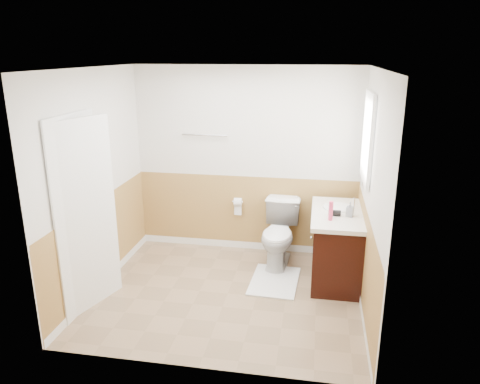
% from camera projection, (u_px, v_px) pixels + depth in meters
% --- Properties ---
extents(floor, '(3.00, 3.00, 0.00)m').
position_uv_depth(floor, '(228.00, 293.00, 5.22)').
color(floor, '#8C7051').
rests_on(floor, ground).
extents(ceiling, '(3.00, 3.00, 0.00)m').
position_uv_depth(ceiling, '(226.00, 68.00, 4.48)').
color(ceiling, white).
rests_on(ceiling, floor).
extents(wall_back, '(3.00, 0.00, 3.00)m').
position_uv_depth(wall_back, '(246.00, 162.00, 6.07)').
color(wall_back, silver).
rests_on(wall_back, floor).
extents(wall_front, '(3.00, 0.00, 3.00)m').
position_uv_depth(wall_front, '(194.00, 236.00, 3.62)').
color(wall_front, silver).
rests_on(wall_front, floor).
extents(wall_left, '(0.00, 3.00, 3.00)m').
position_uv_depth(wall_left, '(96.00, 183.00, 5.09)').
color(wall_left, silver).
rests_on(wall_left, floor).
extents(wall_right, '(0.00, 3.00, 3.00)m').
position_uv_depth(wall_right, '(372.00, 197.00, 4.60)').
color(wall_right, silver).
rests_on(wall_right, floor).
extents(wainscot_back, '(3.00, 0.00, 3.00)m').
position_uv_depth(wainscot_back, '(246.00, 215.00, 6.28)').
color(wainscot_back, '#B88949').
rests_on(wainscot_back, floor).
extents(wainscot_front, '(3.00, 0.00, 3.00)m').
position_uv_depth(wainscot_front, '(197.00, 317.00, 3.86)').
color(wainscot_front, '#B88949').
rests_on(wainscot_front, floor).
extents(wainscot_left, '(0.00, 2.60, 2.60)m').
position_uv_depth(wainscot_left, '(103.00, 244.00, 5.31)').
color(wainscot_left, '#B88949').
rests_on(wainscot_left, floor).
extents(wainscot_right, '(0.00, 2.60, 2.60)m').
position_uv_depth(wainscot_right, '(365.00, 264.00, 4.82)').
color(wainscot_right, '#B88949').
rests_on(wainscot_right, floor).
extents(toilet, '(0.50, 0.83, 0.82)m').
position_uv_depth(toilet, '(279.00, 234.00, 5.83)').
color(toilet, white).
rests_on(toilet, floor).
extents(bath_mat, '(0.59, 0.83, 0.02)m').
position_uv_depth(bath_mat, '(274.00, 281.00, 5.48)').
color(bath_mat, white).
rests_on(bath_mat, floor).
extents(vanity_cabinet, '(0.55, 1.10, 0.80)m').
position_uv_depth(vanity_cabinet, '(336.00, 248.00, 5.47)').
color(vanity_cabinet, black).
rests_on(vanity_cabinet, floor).
extents(vanity_knob_left, '(0.03, 0.03, 0.03)m').
position_uv_depth(vanity_knob_left, '(311.00, 238.00, 5.38)').
color(vanity_knob_left, silver).
rests_on(vanity_knob_left, vanity_cabinet).
extents(vanity_knob_right, '(0.03, 0.03, 0.03)m').
position_uv_depth(vanity_knob_right, '(312.00, 231.00, 5.57)').
color(vanity_knob_right, silver).
rests_on(vanity_knob_right, vanity_cabinet).
extents(countertop, '(0.60, 1.15, 0.05)m').
position_uv_depth(countertop, '(337.00, 214.00, 5.34)').
color(countertop, white).
rests_on(countertop, vanity_cabinet).
extents(sink_basin, '(0.36, 0.36, 0.02)m').
position_uv_depth(sink_basin, '(338.00, 207.00, 5.47)').
color(sink_basin, white).
rests_on(sink_basin, countertop).
extents(faucet, '(0.02, 0.02, 0.14)m').
position_uv_depth(faucet, '(354.00, 204.00, 5.43)').
color(faucet, silver).
rests_on(faucet, countertop).
extents(lotion_bottle, '(0.05, 0.05, 0.22)m').
position_uv_depth(lotion_bottle, '(331.00, 211.00, 5.06)').
color(lotion_bottle, '#E53B66').
rests_on(lotion_bottle, countertop).
extents(soap_dispenser, '(0.10, 0.10, 0.17)m').
position_uv_depth(soap_dispenser, '(350.00, 209.00, 5.18)').
color(soap_dispenser, gray).
rests_on(soap_dispenser, countertop).
extents(hair_dryer_body, '(0.14, 0.07, 0.07)m').
position_uv_depth(hair_dryer_body, '(335.00, 213.00, 5.21)').
color(hair_dryer_body, black).
rests_on(hair_dryer_body, countertop).
extents(hair_dryer_handle, '(0.03, 0.03, 0.07)m').
position_uv_depth(hair_dryer_handle, '(332.00, 215.00, 5.25)').
color(hair_dryer_handle, black).
rests_on(hair_dryer_handle, countertop).
extents(mirror_panel, '(0.02, 0.35, 0.90)m').
position_uv_depth(mirror_panel, '(363.00, 146.00, 5.55)').
color(mirror_panel, silver).
rests_on(mirror_panel, wall_right).
extents(window_frame, '(0.04, 0.80, 1.00)m').
position_uv_depth(window_frame, '(368.00, 137.00, 5.01)').
color(window_frame, white).
rests_on(window_frame, wall_right).
extents(window_glass, '(0.01, 0.70, 0.90)m').
position_uv_depth(window_glass, '(369.00, 137.00, 5.01)').
color(window_glass, white).
rests_on(window_glass, wall_right).
extents(door, '(0.29, 0.78, 2.04)m').
position_uv_depth(door, '(86.00, 216.00, 4.72)').
color(door, white).
rests_on(door, wall_left).
extents(door_frame, '(0.02, 0.92, 2.10)m').
position_uv_depth(door_frame, '(79.00, 215.00, 4.73)').
color(door_frame, white).
rests_on(door_frame, wall_left).
extents(door_knob, '(0.06, 0.06, 0.06)m').
position_uv_depth(door_knob, '(107.00, 212.00, 5.04)').
color(door_knob, silver).
rests_on(door_knob, door).
extents(towel_bar, '(0.62, 0.02, 0.02)m').
position_uv_depth(towel_bar, '(205.00, 135.00, 6.01)').
color(towel_bar, silver).
rests_on(towel_bar, wall_back).
extents(tp_holder_bar, '(0.14, 0.02, 0.02)m').
position_uv_depth(tp_holder_bar, '(238.00, 202.00, 6.18)').
color(tp_holder_bar, silver).
rests_on(tp_holder_bar, wall_back).
extents(tp_roll, '(0.10, 0.11, 0.11)m').
position_uv_depth(tp_roll, '(238.00, 202.00, 6.18)').
color(tp_roll, white).
rests_on(tp_roll, tp_holder_bar).
extents(tp_sheet, '(0.10, 0.01, 0.16)m').
position_uv_depth(tp_sheet, '(238.00, 209.00, 6.21)').
color(tp_sheet, white).
rests_on(tp_sheet, tp_roll).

